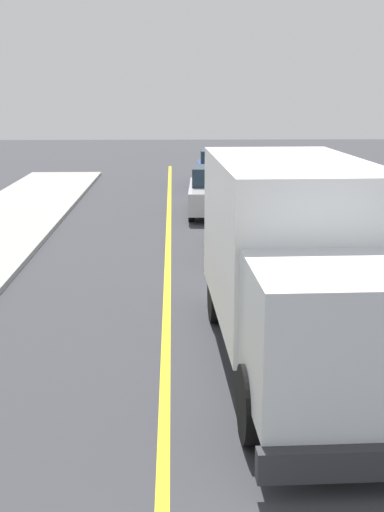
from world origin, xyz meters
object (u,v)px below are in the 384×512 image
(box_truck, at_px, (296,255))
(parked_car_near, at_px, (251,226))
(parked_car_mid, at_px, (215,192))
(parked_car_far, at_px, (218,169))

(box_truck, relative_size, parked_car_near, 1.64)
(parked_car_mid, xyz_separation_m, parked_car_far, (0.58, 6.96, 0.00))
(box_truck, xyz_separation_m, parked_car_near, (0.14, 7.19, -0.97))
(box_truck, height_order, parked_car_near, box_truck)
(parked_car_far, bearing_deg, parked_car_near, -89.97)
(parked_car_near, height_order, parked_car_mid, same)
(parked_car_near, distance_m, parked_car_mid, 6.31)
(parked_car_near, relative_size, parked_car_mid, 0.99)
(parked_car_mid, relative_size, parked_car_far, 1.01)
(box_truck, xyz_separation_m, parked_car_mid, (-0.45, 13.47, -0.97))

